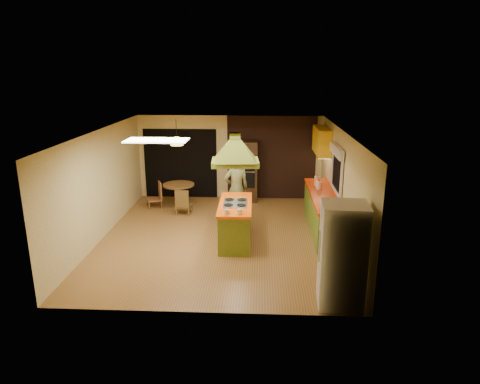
# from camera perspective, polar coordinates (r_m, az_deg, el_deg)

# --- Properties ---
(ground) EXTENTS (6.50, 6.50, 0.00)m
(ground) POSITION_cam_1_polar(r_m,az_deg,el_deg) (10.16, -2.64, -6.00)
(ground) COLOR olive
(ground) RESTS_ON ground
(room_walls) EXTENTS (5.50, 6.50, 6.50)m
(room_walls) POSITION_cam_1_polar(r_m,az_deg,el_deg) (9.76, -2.73, 0.81)
(room_walls) COLOR beige
(room_walls) RESTS_ON ground
(ceiling_plane) EXTENTS (6.50, 6.50, 0.00)m
(ceiling_plane) POSITION_cam_1_polar(r_m,az_deg,el_deg) (9.50, -2.83, 8.10)
(ceiling_plane) COLOR silver
(ceiling_plane) RESTS_ON room_walls
(brick_panel) EXTENTS (2.64, 0.03, 2.50)m
(brick_panel) POSITION_cam_1_polar(r_m,az_deg,el_deg) (12.86, 4.21, 4.55)
(brick_panel) COLOR #381E14
(brick_panel) RESTS_ON ground
(nook_opening) EXTENTS (2.20, 0.03, 2.10)m
(nook_opening) POSITION_cam_1_polar(r_m,az_deg,el_deg) (13.12, -7.93, 3.78)
(nook_opening) COLOR black
(nook_opening) RESTS_ON ground
(right_counter) EXTENTS (0.62, 3.05, 0.92)m
(right_counter) POSITION_cam_1_polar(r_m,az_deg,el_deg) (10.63, 10.92, -2.61)
(right_counter) COLOR olive
(right_counter) RESTS_ON ground
(upper_cabinets) EXTENTS (0.34, 1.40, 0.70)m
(upper_cabinets) POSITION_cam_1_polar(r_m,az_deg,el_deg) (11.83, 10.84, 6.73)
(upper_cabinets) COLOR yellow
(upper_cabinets) RESTS_ON room_walls
(window_right) EXTENTS (0.12, 1.35, 1.06)m
(window_right) POSITION_cam_1_polar(r_m,az_deg,el_deg) (10.14, 12.84, 4.03)
(window_right) COLOR black
(window_right) RESTS_ON room_walls
(fluor_panel) EXTENTS (1.20, 0.60, 0.03)m
(fluor_panel) POSITION_cam_1_polar(r_m,az_deg,el_deg) (8.52, -11.06, 6.77)
(fluor_panel) COLOR white
(fluor_panel) RESTS_ON ceiling_plane
(kitchen_island) EXTENTS (0.76, 1.84, 0.93)m
(kitchen_island) POSITION_cam_1_polar(r_m,az_deg,el_deg) (9.76, -0.62, -4.04)
(kitchen_island) COLOR olive
(kitchen_island) RESTS_ON ground
(range_hood) EXTENTS (1.07, 0.80, 0.79)m
(range_hood) POSITION_cam_1_polar(r_m,az_deg,el_deg) (9.29, -0.65, 6.37)
(range_hood) COLOR olive
(range_hood) RESTS_ON ceiling_plane
(man) EXTENTS (0.76, 0.63, 1.78)m
(man) POSITION_cam_1_polar(r_m,az_deg,el_deg) (10.82, -0.49, 0.41)
(man) COLOR brown
(man) RESTS_ON ground
(refrigerator) EXTENTS (0.77, 0.73, 1.77)m
(refrigerator) POSITION_cam_1_polar(r_m,az_deg,el_deg) (7.28, 13.47, -8.19)
(refrigerator) COLOR white
(refrigerator) RESTS_ON ground
(wall_oven) EXTENTS (0.60, 0.61, 1.80)m
(wall_oven) POSITION_cam_1_polar(r_m,az_deg,el_deg) (12.66, 0.97, 2.78)
(wall_oven) COLOR #402714
(wall_oven) RESTS_ON ground
(dining_table) EXTENTS (0.89, 0.89, 0.67)m
(dining_table) POSITION_cam_1_polar(r_m,az_deg,el_deg) (12.32, -8.15, 0.16)
(dining_table) COLOR brown
(dining_table) RESTS_ON ground
(chair_left) EXTENTS (0.52, 0.52, 0.73)m
(chair_left) POSITION_cam_1_polar(r_m,az_deg,el_deg) (12.41, -11.40, -0.38)
(chair_left) COLOR brown
(chair_left) RESTS_ON ground
(chair_near) EXTENTS (0.42, 0.42, 0.71)m
(chair_near) POSITION_cam_1_polar(r_m,az_deg,el_deg) (11.70, -7.52, -1.25)
(chair_near) COLOR brown
(chair_near) RESTS_ON ground
(pendant_lamp) EXTENTS (0.37, 0.37, 0.23)m
(pendant_lamp) POSITION_cam_1_polar(r_m,az_deg,el_deg) (12.01, -8.43, 6.74)
(pendant_lamp) COLOR #FF9E3F
(pendant_lamp) RESTS_ON ceiling_plane
(canister_large) EXTENTS (0.19, 0.19, 0.23)m
(canister_large) POSITION_cam_1_polar(r_m,az_deg,el_deg) (11.22, 10.27, 1.48)
(canister_large) COLOR beige
(canister_large) RESTS_ON right_counter
(canister_medium) EXTENTS (0.15, 0.15, 0.19)m
(canister_medium) POSITION_cam_1_polar(r_m,az_deg,el_deg) (10.88, 10.50, 0.89)
(canister_medium) COLOR #FFEECD
(canister_medium) RESTS_ON right_counter
(canister_small) EXTENTS (0.15, 0.15, 0.17)m
(canister_small) POSITION_cam_1_polar(r_m,az_deg,el_deg) (11.07, 10.37, 1.10)
(canister_small) COLOR #F5E5C5
(canister_small) RESTS_ON right_counter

